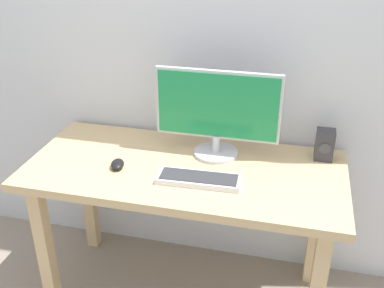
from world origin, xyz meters
name	(u,v)px	position (x,y,z in m)	size (l,w,h in m)	color
desk	(185,186)	(0.00, 0.00, 0.66)	(1.46, 0.67, 0.76)	tan
monitor	(217,111)	(0.12, 0.16, 0.98)	(0.58, 0.21, 0.42)	silver
keyboard_primary	(199,179)	(0.09, -0.12, 0.78)	(0.37, 0.14, 0.03)	silver
mouse	(117,164)	(-0.30, -0.08, 0.78)	(0.06, 0.09, 0.03)	black
speaker_right	(325,145)	(0.62, 0.23, 0.84)	(0.08, 0.08, 0.15)	#333338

